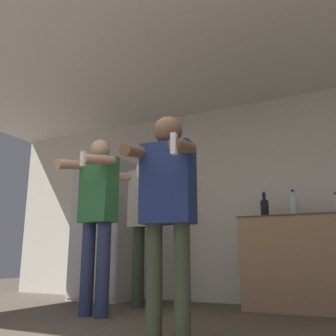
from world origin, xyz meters
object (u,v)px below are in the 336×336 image
(person_man_side, at_px, (97,209))
(person_spectator_back, at_px, (146,213))
(person_woman_foreground, at_px, (167,197))
(bottle_tall_gin, at_px, (265,208))
(refrigerator, at_px, (107,230))
(bottle_short_whiskey, at_px, (294,206))

(person_man_side, height_order, person_spectator_back, person_spectator_back)
(person_man_side, xyz_separation_m, person_spectator_back, (0.13, 0.77, 0.03))
(person_woman_foreground, relative_size, person_spectator_back, 0.88)
(person_woman_foreground, height_order, person_man_side, person_man_side)
(person_woman_foreground, bearing_deg, bottle_tall_gin, 82.19)
(refrigerator, height_order, person_woman_foreground, refrigerator)
(person_man_side, bearing_deg, bottle_tall_gin, 42.54)
(refrigerator, height_order, bottle_tall_gin, refrigerator)
(bottle_short_whiskey, relative_size, person_spectator_back, 0.17)
(refrigerator, bearing_deg, person_spectator_back, -29.01)
(refrigerator, distance_m, person_man_side, 1.50)
(person_woman_foreground, height_order, person_spectator_back, person_spectator_back)
(refrigerator, bearing_deg, person_woman_foreground, -45.70)
(bottle_tall_gin, relative_size, person_spectator_back, 0.18)
(bottle_tall_gin, height_order, person_spectator_back, person_spectator_back)
(person_woman_foreground, relative_size, person_man_side, 0.90)
(bottle_tall_gin, relative_size, bottle_short_whiskey, 1.04)
(bottle_short_whiskey, xyz_separation_m, person_spectator_back, (-1.59, -0.52, -0.05))
(bottle_short_whiskey, xyz_separation_m, person_woman_foreground, (-0.59, -1.97, -0.14))
(person_man_side, bearing_deg, refrigerator, 121.33)
(bottle_tall_gin, bearing_deg, bottle_short_whiskey, 0.00)
(refrigerator, relative_size, bottle_short_whiskey, 6.01)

